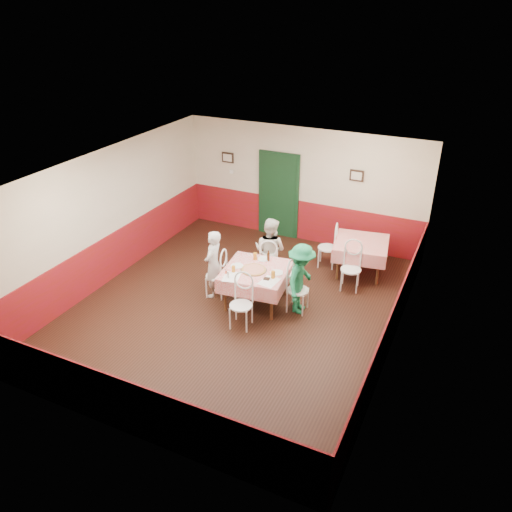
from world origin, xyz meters
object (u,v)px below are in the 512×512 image
at_px(glass_c, 255,256).
at_px(main_table, 256,286).
at_px(second_table, 360,257).
at_px(chair_second_b, 351,270).
at_px(chair_left, 216,276).
at_px(diner_far, 270,251).
at_px(chair_far, 269,263).
at_px(glass_a, 233,269).
at_px(pizza, 254,270).
at_px(chair_right, 298,290).
at_px(beer_bottle, 268,256).
at_px(chair_near, 241,306).
at_px(chair_second_a, 327,248).
at_px(glass_b, 273,275).
at_px(wallet, 267,279).
at_px(diner_left, 213,264).
at_px(diner_right, 301,279).

bearing_deg(glass_c, main_table, -62.30).
height_order(second_table, chair_second_b, chair_second_b).
xyz_separation_m(chair_left, chair_second_b, (2.39, 1.41, 0.00)).
height_order(glass_c, diner_far, diner_far).
xyz_separation_m(chair_far, glass_a, (-0.25, -1.12, 0.37)).
relative_size(main_table, second_table, 1.09).
relative_size(pizza, glass_c, 3.30).
relative_size(chair_right, beer_bottle, 4.37).
xyz_separation_m(chair_left, pizza, (0.82, 0.04, 0.33)).
distance_m(chair_near, chair_second_a, 2.99).
distance_m(glass_b, wallet, 0.14).
relative_size(pizza, glass_a, 3.82).
distance_m(main_table, chair_far, 0.85).
bearing_deg(beer_bottle, diner_left, -151.92).
bearing_deg(chair_left, pizza, 83.60).
height_order(chair_near, diner_far, diner_far).
relative_size(chair_left, chair_second_a, 1.00).
height_order(chair_left, diner_right, diner_right).
xyz_separation_m(chair_far, chair_second_b, (1.64, 0.47, 0.00)).
bearing_deg(wallet, beer_bottle, 105.27).
distance_m(chair_second_b, wallet, 2.01).
bearing_deg(diner_right, glass_a, 105.00).
distance_m(second_table, wallet, 2.65).
height_order(chair_right, glass_a, chair_right).
height_order(pizza, beer_bottle, beer_bottle).
distance_m(beer_bottle, diner_far, 0.53).
bearing_deg(main_table, diner_right, 6.32).
distance_m(pizza, wallet, 0.42).
bearing_deg(diner_left, chair_second_a, 138.86).
bearing_deg(second_table, chair_right, -109.56).
bearing_deg(chair_near, second_table, 56.33).
distance_m(chair_far, diner_right, 1.27).
bearing_deg(main_table, pizza, -110.04).
xyz_separation_m(chair_right, diner_right, (0.05, 0.01, 0.26)).
relative_size(chair_far, glass_c, 6.18).
bearing_deg(main_table, glass_b, -21.21).
distance_m(main_table, glass_c, 0.61).
height_order(chair_left, diner_left, diner_left).
bearing_deg(glass_c, glass_b, -40.23).
relative_size(second_table, chair_left, 1.24).
distance_m(chair_near, diner_left, 1.27).
bearing_deg(diner_left, main_table, 93.17).
xyz_separation_m(second_table, beer_bottle, (-1.47, -1.65, 0.49)).
xyz_separation_m(second_table, wallet, (-1.20, -2.33, 0.40)).
bearing_deg(pizza, diner_far, 94.67).
height_order(second_table, beer_bottle, beer_bottle).
bearing_deg(glass_c, wallet, -49.34).
relative_size(glass_b, diner_left, 0.10).
bearing_deg(diner_far, chair_near, 100.64).
relative_size(chair_right, diner_left, 0.63).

